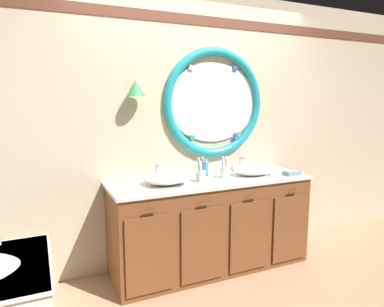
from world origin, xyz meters
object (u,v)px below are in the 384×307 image
at_px(sink_basin_left, 166,178).
at_px(sink_basin_right, 254,169).
at_px(toothbrush_holder_right, 224,172).
at_px(folded_hand_towel, 292,173).
at_px(toothbrush_holder_left, 200,175).
at_px(soap_dispenser, 205,168).

height_order(sink_basin_left, sink_basin_right, sink_basin_left).
distance_m(toothbrush_holder_right, folded_hand_towel, 0.68).
height_order(toothbrush_holder_left, folded_hand_towel, toothbrush_holder_left).
distance_m(toothbrush_holder_left, soap_dispenser, 0.25).
height_order(sink_basin_right, soap_dispenser, soap_dispenser).
bearing_deg(soap_dispenser, sink_basin_left, -159.99).
xyz_separation_m(sink_basin_right, folded_hand_towel, (0.34, -0.15, -0.04)).
distance_m(toothbrush_holder_left, toothbrush_holder_right, 0.28).
bearing_deg(sink_basin_right, folded_hand_towel, -24.29).
height_order(sink_basin_left, soap_dispenser, soap_dispenser).
distance_m(sink_basin_left, soap_dispenser, 0.49).
height_order(toothbrush_holder_left, soap_dispenser, toothbrush_holder_left).
distance_m(toothbrush_holder_right, soap_dispenser, 0.20).
bearing_deg(toothbrush_holder_left, folded_hand_towel, -7.37).
bearing_deg(soap_dispenser, sink_basin_right, -20.49).
distance_m(sink_basin_left, sink_basin_right, 0.90).
xyz_separation_m(sink_basin_right, soap_dispenser, (-0.45, 0.17, 0.02)).
bearing_deg(folded_hand_towel, soap_dispenser, 157.85).
xyz_separation_m(sink_basin_left, toothbrush_holder_left, (0.31, -0.03, 0.00)).
distance_m(soap_dispenser, folded_hand_towel, 0.84).
distance_m(toothbrush_holder_left, folded_hand_towel, 0.93).
distance_m(sink_basin_right, folded_hand_towel, 0.37).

